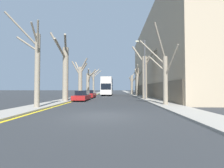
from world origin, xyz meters
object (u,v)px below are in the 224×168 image
(street_tree_right_0, at_px, (164,74))
(double_decker_bus, at_px, (107,85))
(street_tree_left_0, at_px, (36,66))
(street_tree_left_2, at_px, (80,79))
(street_tree_left_3, at_px, (88,83))
(street_tree_left_4, at_px, (94,82))
(street_tree_right_1, at_px, (145,74))
(parked_car_0, at_px, (82,96))
(parked_car_1, at_px, (90,94))
(lamp_post, at_px, (144,67))
(street_tree_left_1, at_px, (65,71))
(street_tree_right_3, at_px, (132,84))
(street_tree_right_2, at_px, (138,80))

(street_tree_right_0, height_order, double_decker_bus, street_tree_right_0)
(street_tree_left_0, height_order, street_tree_left_2, street_tree_left_0)
(street_tree_left_3, distance_m, street_tree_left_4, 7.49)
(street_tree_right_1, xyz_separation_m, parked_car_0, (-9.27, -3.50, -3.31))
(street_tree_left_4, distance_m, street_tree_right_1, 21.15)
(street_tree_left_2, bearing_deg, street_tree_left_0, -89.82)
(street_tree_right_1, relative_size, parked_car_1, 1.97)
(street_tree_left_4, height_order, lamp_post, lamp_post)
(street_tree_left_3, bearing_deg, street_tree_left_0, -90.19)
(street_tree_left_4, bearing_deg, street_tree_right_1, -58.59)
(parked_car_1, bearing_deg, street_tree_left_3, 102.67)
(street_tree_left_1, distance_m, street_tree_right_1, 12.31)
(street_tree_left_4, xyz_separation_m, parked_car_1, (1.75, -15.56, -2.79))
(double_decker_bus, relative_size, parked_car_0, 2.52)
(street_tree_left_0, xyz_separation_m, street_tree_right_3, (11.13, 31.32, -0.50))
(street_tree_left_1, xyz_separation_m, parked_car_1, (1.81, 7.84, -3.28))
(street_tree_right_0, xyz_separation_m, lamp_post, (-0.57, 7.11, 1.78))
(street_tree_left_0, xyz_separation_m, street_tree_right_0, (11.23, 2.43, -0.52))
(street_tree_left_0, bearing_deg, street_tree_left_3, 89.81)
(street_tree_right_2, bearing_deg, double_decker_bus, 148.55)
(parked_car_1, xyz_separation_m, lamp_post, (8.76, -4.89, 4.15))
(street_tree_left_4, bearing_deg, parked_car_0, -85.37)
(street_tree_left_4, xyz_separation_m, street_tree_right_2, (11.22, -8.27, 0.10))
(street_tree_left_1, height_order, parked_car_0, street_tree_left_1)
(street_tree_left_1, height_order, street_tree_left_2, street_tree_left_1)
(street_tree_left_0, relative_size, street_tree_left_3, 1.21)
(street_tree_right_3, bearing_deg, parked_car_1, -118.69)
(double_decker_bus, relative_size, lamp_post, 1.29)
(street_tree_left_0, distance_m, street_tree_left_1, 6.60)
(parked_car_0, bearing_deg, street_tree_left_2, 105.94)
(street_tree_left_2, distance_m, parked_car_0, 7.62)
(street_tree_left_2, xyz_separation_m, street_tree_right_1, (11.21, -3.29, 0.47))
(double_decker_bus, bearing_deg, lamp_post, -68.96)
(street_tree_right_1, bearing_deg, street_tree_left_0, -133.05)
(street_tree_right_1, relative_size, street_tree_right_2, 1.25)
(street_tree_left_2, distance_m, street_tree_right_0, 17.07)
(parked_car_0, bearing_deg, street_tree_left_3, 97.36)
(street_tree_right_0, relative_size, street_tree_right_2, 1.11)
(street_tree_left_0, xyz_separation_m, parked_car_1, (1.89, 14.43, -2.89))
(double_decker_bus, bearing_deg, street_tree_left_2, -111.98)
(street_tree_right_2, xyz_separation_m, parked_car_0, (-9.47, -13.27, -2.91))
(street_tree_right_3, bearing_deg, parked_car_0, -112.00)
(double_decker_bus, bearing_deg, street_tree_right_2, -31.45)
(street_tree_right_2, distance_m, parked_car_0, 16.56)
(parked_car_1, height_order, lamp_post, lamp_post)
(street_tree_right_1, xyz_separation_m, parked_car_1, (-9.27, 2.48, -3.30))
(street_tree_left_0, height_order, street_tree_left_1, street_tree_left_1)
(street_tree_right_2, bearing_deg, street_tree_right_0, -90.42)
(street_tree_right_3, bearing_deg, lamp_post, -91.27)
(street_tree_left_0, xyz_separation_m, street_tree_left_1, (0.09, 6.59, 0.38))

